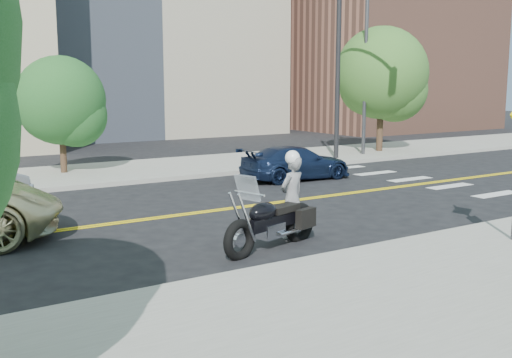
{
  "coord_description": "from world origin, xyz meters",
  "views": [
    {
      "loc": [
        -6.45,
        -13.33,
        3.23
      ],
      "look_at": [
        0.47,
        -2.55,
        1.2
      ],
      "focal_mm": 42.0,
      "sensor_mm": 36.0,
      "label": 1
    }
  ],
  "objects": [
    {
      "name": "ground_plane",
      "position": [
        0.0,
        0.0,
        0.0
      ],
      "size": [
        120.0,
        120.0,
        0.0
      ],
      "primitive_type": "plane",
      "color": "black",
      "rests_on": "ground"
    },
    {
      "name": "sidewalk_near",
      "position": [
        0.0,
        -7.5,
        0.07
      ],
      "size": [
        60.0,
        5.0,
        0.15
      ],
      "primitive_type": "cube",
      "color": "#9E9B91",
      "rests_on": "ground_plane"
    },
    {
      "name": "sidewalk_far",
      "position": [
        0.0,
        7.5,
        0.07
      ],
      "size": [
        60.0,
        5.0,
        0.15
      ],
      "primitive_type": "cube",
      "color": "#9E9B91",
      "rests_on": "ground_plane"
    },
    {
      "name": "building_right",
      "position": [
        26.0,
        20.0,
        6.0
      ],
      "size": [
        14.0,
        12.0,
        12.0
      ],
      "primitive_type": "cube",
      "color": "#8C5947",
      "rests_on": "ground_plane"
    },
    {
      "name": "lamp_post",
      "position": [
        12.0,
        6.5,
        4.15
      ],
      "size": [
        0.16,
        0.16,
        8.0
      ],
      "primitive_type": "cylinder",
      "color": "#4C4C51",
      "rests_on": "sidewalk_far"
    },
    {
      "name": "traffic_light",
      "position": [
        10.0,
        5.08,
        4.67
      ],
      "size": [
        0.28,
        4.5,
        7.0
      ],
      "color": "black",
      "rests_on": "sidewalk_far"
    },
    {
      "name": "motorcyclist",
      "position": [
        0.89,
        -3.32,
        0.93
      ],
      "size": [
        0.73,
        0.57,
        1.87
      ],
      "rotation": [
        0.0,
        0.0,
        3.39
      ],
      "color": "#A3A2A7",
      "rests_on": "ground"
    },
    {
      "name": "motorcycle",
      "position": [
        0.06,
        -3.79,
        0.78
      ],
      "size": [
        2.69,
        1.46,
        1.57
      ],
      "primitive_type": null,
      "rotation": [
        0.0,
        0.0,
        0.28
      ],
      "color": "black",
      "rests_on": "ground"
    },
    {
      "name": "parked_car_blue",
      "position": [
        5.66,
        3.0,
        0.57
      ],
      "size": [
        4.04,
        1.81,
        1.15
      ],
      "primitive_type": "imported",
      "rotation": [
        0.0,
        0.0,
        1.52
      ],
      "color": "#172445",
      "rests_on": "ground"
    },
    {
      "name": "tree_far_a",
      "position": [
        -0.84,
        7.98,
        2.68
      ],
      "size": [
        3.09,
        3.09,
        4.23
      ],
      "rotation": [
        0.0,
        0.0,
        0.07
      ],
      "color": "#382619",
      "rests_on": "ground"
    },
    {
      "name": "tree_far_b",
      "position": [
        13.52,
        7.05,
        3.74
      ],
      "size": [
        4.25,
        4.25,
        5.88
      ],
      "rotation": [
        0.0,
        0.0,
        0.37
      ],
      "color": "#382619",
      "rests_on": "ground"
    }
  ]
}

